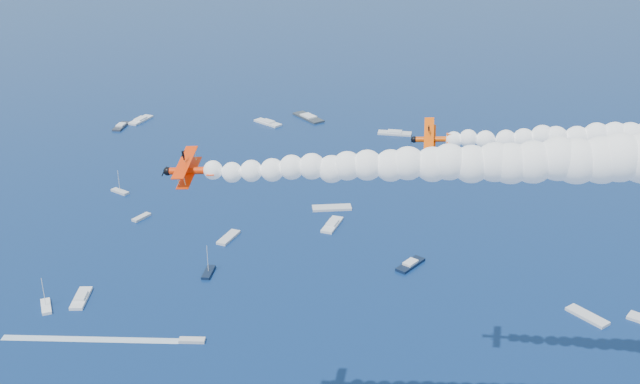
# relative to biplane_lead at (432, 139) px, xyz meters

# --- Properties ---
(biplane_lead) EXTENTS (6.69, 8.48, 7.37)m
(biplane_lead) POSITION_rel_biplane_lead_xyz_m (0.00, 0.00, 0.00)
(biplane_lead) COLOR #FF5105
(biplane_trail) EXTENTS (7.74, 8.98, 6.83)m
(biplane_trail) POSITION_rel_biplane_lead_xyz_m (-32.30, -20.61, 1.50)
(biplane_trail) COLOR #FF3205
(smoke_trail_trail) EXTENTS (72.16, 8.31, 12.59)m
(smoke_trail_trail) POSITION_rel_biplane_lead_xyz_m (3.20, -20.30, 4.25)
(smoke_trail_trail) COLOR white
(spectator_boats) EXTENTS (195.27, 167.68, 0.70)m
(spectator_boats) POSITION_rel_biplane_lead_xyz_m (-32.20, 95.97, -53.90)
(spectator_boats) COLOR silver
(spectator_boats) RESTS_ON ground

